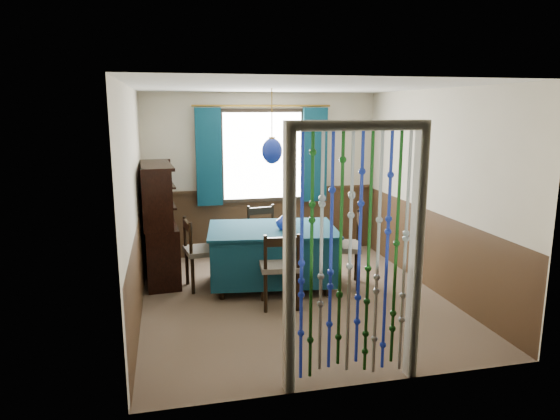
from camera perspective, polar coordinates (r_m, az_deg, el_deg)
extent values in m
plane|color=brown|center=(6.16, 1.56, -10.02)|extent=(4.00, 4.00, 0.00)
plane|color=silver|center=(5.73, 1.71, 13.90)|extent=(4.00, 4.00, 0.00)
plane|color=beige|center=(7.75, -2.08, 4.03)|extent=(3.60, 0.00, 3.60)
plane|color=beige|center=(3.96, 8.90, -3.47)|extent=(3.60, 0.00, 3.60)
plane|color=beige|center=(5.65, -16.34, 0.73)|extent=(0.00, 4.00, 4.00)
plane|color=beige|center=(6.50, 17.19, 2.06)|extent=(0.00, 4.00, 4.00)
plane|color=#3E2917|center=(7.87, -2.02, -1.40)|extent=(3.60, 0.00, 3.60)
plane|color=#3E2917|center=(4.23, 8.50, -13.29)|extent=(3.60, 0.00, 3.60)
plane|color=#3E2917|center=(5.83, -15.77, -6.52)|extent=(0.00, 4.00, 4.00)
plane|color=#3E2917|center=(6.65, 16.69, -4.33)|extent=(0.00, 4.00, 4.00)
cube|color=black|center=(7.67, -2.02, 6.21)|extent=(1.32, 0.12, 1.42)
cube|color=#0D3445|center=(6.42, -0.88, -5.03)|extent=(1.67, 1.24, 0.62)
cube|color=#0D3445|center=(6.34, -0.89, -2.20)|extent=(1.74, 1.31, 0.03)
cylinder|color=black|center=(6.15, -6.64, -9.45)|extent=(0.07, 0.07, 0.14)
cylinder|color=black|center=(6.25, 5.39, -9.06)|extent=(0.07, 0.07, 0.14)
cylinder|color=black|center=(6.89, -6.53, -7.09)|extent=(0.07, 0.07, 0.14)
cylinder|color=black|center=(6.98, 4.16, -6.79)|extent=(0.07, 0.07, 0.14)
cylinder|color=black|center=(5.68, -1.66, -9.48)|extent=(0.04, 0.04, 0.46)
cylinder|color=black|center=(5.72, 2.04, -9.31)|extent=(0.04, 0.04, 0.46)
cylinder|color=black|center=(6.00, -1.99, -8.30)|extent=(0.04, 0.04, 0.46)
cylinder|color=black|center=(6.04, 1.50, -8.15)|extent=(0.04, 0.04, 0.46)
cube|color=#5B5549|center=(5.77, -0.03, -6.39)|extent=(0.49, 0.47, 0.06)
cube|color=black|center=(5.50, 0.22, -3.66)|extent=(0.39, 0.08, 0.10)
cylinder|color=black|center=(5.52, -1.68, -5.14)|extent=(0.04, 0.04, 0.45)
cylinder|color=black|center=(5.57, 2.09, -5.00)|extent=(0.04, 0.04, 0.45)
cylinder|color=black|center=(7.35, -0.81, -4.52)|extent=(0.04, 0.04, 0.46)
cylinder|color=black|center=(7.24, -3.53, -4.81)|extent=(0.04, 0.04, 0.46)
cylinder|color=black|center=(7.04, 0.18, -5.25)|extent=(0.04, 0.04, 0.46)
cylinder|color=black|center=(6.92, -2.65, -5.56)|extent=(0.04, 0.04, 0.46)
cube|color=#5B5549|center=(7.07, -1.71, -3.02)|extent=(0.50, 0.49, 0.06)
cube|color=black|center=(7.16, -2.22, -0.09)|extent=(0.39, 0.10, 0.10)
cylinder|color=black|center=(7.25, -0.84, -1.08)|extent=(0.04, 0.04, 0.45)
cylinder|color=black|center=(7.13, -3.60, -1.31)|extent=(0.04, 0.04, 0.45)
cylinder|color=black|center=(6.65, -10.57, -6.45)|extent=(0.05, 0.05, 0.46)
cylinder|color=black|center=(6.30, -9.93, -7.45)|extent=(0.05, 0.05, 0.46)
cylinder|color=black|center=(6.72, -7.62, -6.17)|extent=(0.05, 0.05, 0.46)
cylinder|color=black|center=(6.38, -6.81, -7.13)|extent=(0.05, 0.05, 0.46)
cube|color=#5B5549|center=(6.43, -8.80, -4.57)|extent=(0.49, 0.51, 0.06)
cube|color=black|center=(6.31, -10.54, -1.77)|extent=(0.10, 0.39, 0.10)
cylinder|color=black|center=(6.52, -10.81, -2.64)|extent=(0.04, 0.04, 0.45)
cylinder|color=black|center=(6.17, -10.17, -3.44)|extent=(0.04, 0.04, 0.45)
cylinder|color=black|center=(6.38, 8.92, -7.04)|extent=(0.05, 0.05, 0.49)
cylinder|color=black|center=(6.76, 8.69, -5.96)|extent=(0.05, 0.05, 0.49)
cylinder|color=black|center=(6.36, 5.50, -7.00)|extent=(0.05, 0.05, 0.49)
cylinder|color=black|center=(6.74, 5.47, -5.92)|extent=(0.05, 0.05, 0.49)
cube|color=#5B5549|center=(6.48, 7.21, -4.13)|extent=(0.58, 0.60, 0.07)
cube|color=black|center=(6.40, 9.07, -1.05)|extent=(0.17, 0.41, 0.11)
cylinder|color=black|center=(6.24, 9.15, -2.82)|extent=(0.04, 0.04, 0.48)
cylinder|color=black|center=(6.63, 8.90, -1.96)|extent=(0.04, 0.04, 0.48)
cube|color=black|center=(6.90, -13.47, -4.52)|extent=(0.50, 1.22, 0.78)
cube|color=black|center=(6.17, -13.84, 1.01)|extent=(0.37, 0.08, 0.78)
cube|color=black|center=(7.29, -13.73, 2.60)|extent=(0.37, 0.08, 0.78)
cube|color=black|center=(6.68, -13.93, 5.00)|extent=(0.45, 1.22, 0.04)
cube|color=black|center=(6.74, -15.36, 1.80)|extent=(0.12, 1.17, 0.78)
cube|color=black|center=(6.75, -13.48, 0.92)|extent=(0.39, 1.13, 0.02)
cube|color=black|center=(6.71, -13.58, 3.08)|extent=(0.39, 1.13, 0.02)
cylinder|color=olive|center=(6.15, -0.93, 10.24)|extent=(0.01, 0.01, 0.75)
ellipsoid|color=#152996|center=(6.18, -0.92, 6.75)|extent=(0.25, 0.25, 0.31)
cylinder|color=olive|center=(6.16, -0.93, 8.20)|extent=(0.08, 0.08, 0.03)
imported|color=#152996|center=(6.24, 0.51, -1.30)|extent=(0.20, 0.20, 0.21)
imported|color=beige|center=(6.47, -13.33, 0.85)|extent=(0.25, 0.25, 0.06)
imported|color=beige|center=(6.99, -13.23, -0.31)|extent=(0.19, 0.19, 0.17)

